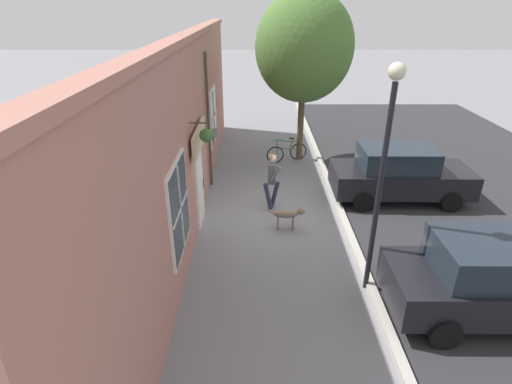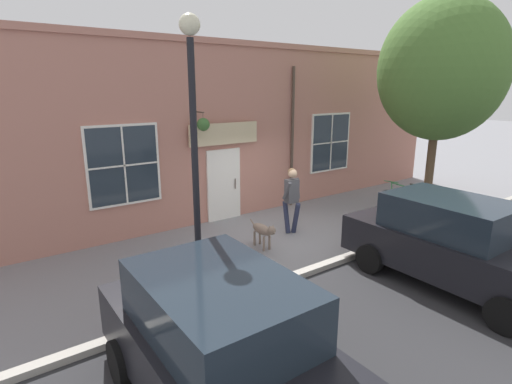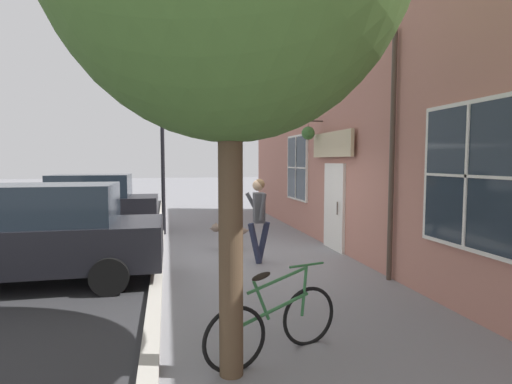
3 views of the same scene
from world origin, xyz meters
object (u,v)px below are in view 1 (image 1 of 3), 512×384
at_px(dog_on_leash, 286,214).
at_px(leaning_bicycle, 285,152).
at_px(parked_car_mid_block, 397,173).
at_px(street_tree_by_curb, 303,50).
at_px(parked_car_nearest_curb, 495,279).
at_px(street_lamp, 383,154).
at_px(pedestrian_walking, 270,176).

height_order(dog_on_leash, leaning_bicycle, leaning_bicycle).
distance_m(leaning_bicycle, parked_car_mid_block, 4.77).
bearing_deg(street_tree_by_curb, dog_on_leash, -99.22).
height_order(parked_car_nearest_curb, street_lamp, street_lamp).
xyz_separation_m(street_tree_by_curb, parked_car_nearest_curb, (2.96, -8.96, -3.35)).
bearing_deg(parked_car_nearest_curb, street_lamp, 159.46).
xyz_separation_m(leaning_bicycle, parked_car_nearest_curb, (3.52, -8.71, 0.50)).
bearing_deg(pedestrian_walking, street_lamp, -62.45).
distance_m(leaning_bicycle, parked_car_nearest_curb, 9.40).
bearing_deg(pedestrian_walking, parked_car_nearest_curb, -47.54).
height_order(dog_on_leash, street_tree_by_curb, street_tree_by_curb).
relative_size(street_tree_by_curb, parked_car_nearest_curb, 1.46).
bearing_deg(dog_on_leash, leaning_bicycle, 86.36).
xyz_separation_m(parked_car_nearest_curb, parked_car_mid_block, (-0.20, 5.32, 0.00)).
relative_size(street_tree_by_curb, street_lamp, 1.29).
bearing_deg(street_tree_by_curb, parked_car_nearest_curb, -71.72).
bearing_deg(parked_car_nearest_curb, dog_on_leash, 138.40).
relative_size(street_tree_by_curb, leaning_bicycle, 3.81).
relative_size(pedestrian_walking, leaning_bicycle, 1.08).
bearing_deg(street_lamp, parked_car_mid_block, 65.00).
relative_size(street_tree_by_curb, parked_car_mid_block, 1.46).
xyz_separation_m(street_tree_by_curb, leaning_bicycle, (-0.56, -0.25, -3.85)).
distance_m(dog_on_leash, street_lamp, 4.06).
xyz_separation_m(street_tree_by_curb, street_lamp, (0.68, -8.10, -1.05)).
bearing_deg(street_lamp, street_tree_by_curb, 94.76).
xyz_separation_m(pedestrian_walking, street_lamp, (1.99, -3.82, 2.10)).
distance_m(dog_on_leash, parked_car_mid_block, 4.14).
bearing_deg(street_lamp, parked_car_nearest_curb, -20.54).
relative_size(leaning_bicycle, parked_car_mid_block, 0.38).
xyz_separation_m(dog_on_leash, parked_car_nearest_curb, (3.86, -3.43, 0.42)).
xyz_separation_m(dog_on_leash, street_tree_by_curb, (0.90, 5.53, 3.77)).
bearing_deg(dog_on_leash, pedestrian_walking, 108.52).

